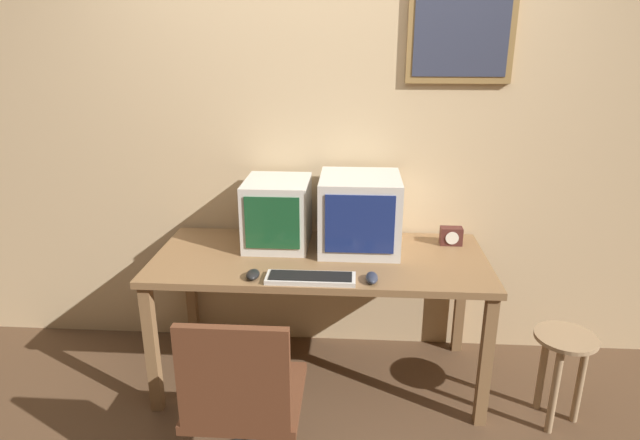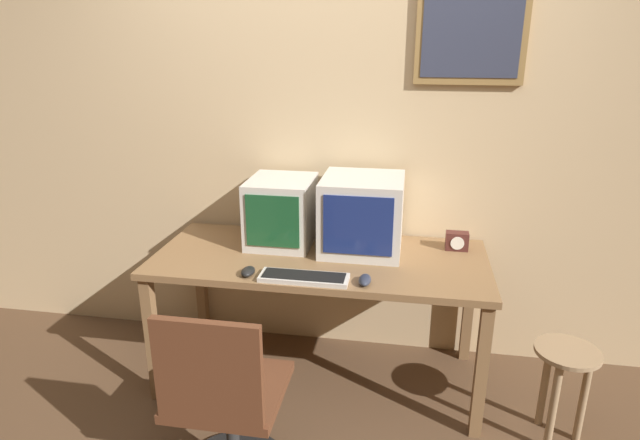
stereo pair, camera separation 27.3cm
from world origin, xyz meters
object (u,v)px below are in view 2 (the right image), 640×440
at_px(side_stool, 564,375).
at_px(desk_clock, 457,241).
at_px(monitor_left, 281,211).
at_px(keyboard_main, 304,277).
at_px(mouse_far_corner, 248,271).
at_px(office_chair, 226,411).
at_px(monitor_right, 362,214).
at_px(mouse_near_keyboard, 365,280).

bearing_deg(side_stool, desk_clock, 134.11).
distance_m(monitor_left, side_stool, 1.61).
bearing_deg(monitor_left, keyboard_main, -64.55).
relative_size(keyboard_main, mouse_far_corner, 4.02).
relative_size(keyboard_main, office_chair, 0.48).
bearing_deg(keyboard_main, office_chair, -113.28).
relative_size(monitor_right, office_chair, 0.50).
distance_m(monitor_left, monitor_right, 0.44).
distance_m(mouse_near_keyboard, office_chair, 0.83).
height_order(monitor_left, mouse_far_corner, monitor_left).
height_order(mouse_far_corner, office_chair, office_chair).
relative_size(keyboard_main, side_stool, 0.88).
xyz_separation_m(mouse_far_corner, office_chair, (0.05, -0.53, -0.38)).
height_order(monitor_left, side_stool, monitor_left).
bearing_deg(side_stool, mouse_far_corner, -179.75).
height_order(keyboard_main, desk_clock, desk_clock).
height_order(monitor_right, office_chair, monitor_right).
distance_m(mouse_far_corner, office_chair, 0.66).
xyz_separation_m(monitor_right, side_stool, (0.99, -0.42, -0.59)).
xyz_separation_m(keyboard_main, side_stool, (1.22, 0.01, -0.40)).
height_order(monitor_right, desk_clock, monitor_right).
bearing_deg(office_chair, desk_clock, 47.23).
relative_size(monitor_right, side_stool, 0.89).
bearing_deg(keyboard_main, mouse_near_keyboard, 1.33).
xyz_separation_m(monitor_left, office_chair, (-0.01, -0.98, -0.55)).
xyz_separation_m(mouse_near_keyboard, side_stool, (0.93, 0.01, -0.41)).
bearing_deg(side_stool, office_chair, -159.59).
relative_size(monitor_right, desk_clock, 3.63).
xyz_separation_m(keyboard_main, desk_clock, (0.73, 0.51, 0.04)).
height_order(monitor_left, monitor_right, monitor_right).
bearing_deg(desk_clock, mouse_near_keyboard, -131.38).
xyz_separation_m(monitor_right, desk_clock, (0.51, 0.08, -0.15)).
bearing_deg(side_stool, keyboard_main, -179.33).
distance_m(mouse_far_corner, side_stool, 1.55).
distance_m(monitor_left, keyboard_main, 0.53).
height_order(monitor_right, side_stool, monitor_right).
bearing_deg(desk_clock, monitor_right, -171.29).
xyz_separation_m(mouse_far_corner, desk_clock, (1.01, 0.51, 0.03)).
height_order(monitor_left, mouse_near_keyboard, monitor_left).
height_order(mouse_near_keyboard, office_chair, office_chair).
relative_size(office_chair, side_stool, 1.81).
bearing_deg(monitor_right, desk_clock, 8.71).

